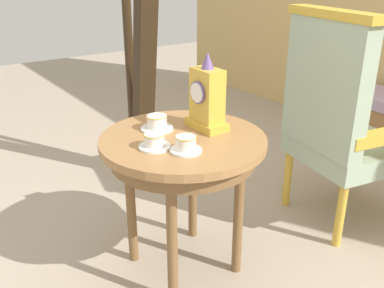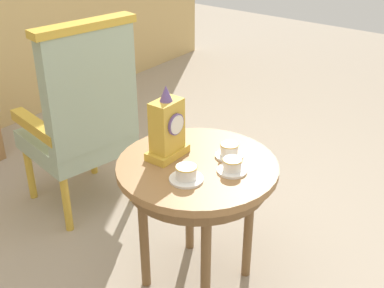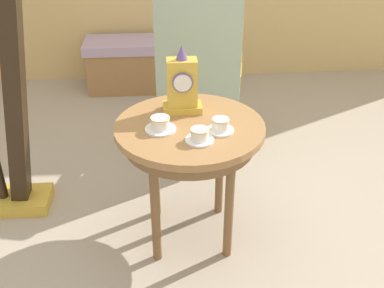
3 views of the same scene
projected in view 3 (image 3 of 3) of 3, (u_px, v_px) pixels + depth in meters
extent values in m
plane|color=tan|center=(191.00, 227.00, 2.51)|extent=(10.00, 10.00, 0.00)
cylinder|color=#9E7042|center=(190.00, 128.00, 2.15)|extent=(0.71, 0.71, 0.03)
cylinder|color=brown|center=(190.00, 138.00, 2.18)|extent=(0.62, 0.62, 0.07)
cylinder|color=brown|center=(220.00, 165.00, 2.48)|extent=(0.04, 0.04, 0.62)
cylinder|color=brown|center=(155.00, 168.00, 2.46)|extent=(0.04, 0.04, 0.62)
cylinder|color=brown|center=(155.00, 208.00, 2.16)|extent=(0.04, 0.04, 0.62)
cylinder|color=brown|center=(229.00, 205.00, 2.18)|extent=(0.04, 0.04, 0.62)
cylinder|color=white|center=(160.00, 129.00, 2.09)|extent=(0.14, 0.14, 0.01)
cylinder|color=white|center=(160.00, 123.00, 2.08)|extent=(0.09, 0.09, 0.06)
torus|color=gold|center=(160.00, 118.00, 2.07)|extent=(0.09, 0.09, 0.00)
cylinder|color=white|center=(200.00, 140.00, 2.01)|extent=(0.13, 0.13, 0.01)
cylinder|color=white|center=(200.00, 134.00, 1.99)|extent=(0.08, 0.08, 0.05)
torus|color=gold|center=(200.00, 130.00, 1.98)|extent=(0.08, 0.08, 0.00)
cylinder|color=white|center=(220.00, 130.00, 2.08)|extent=(0.13, 0.13, 0.01)
cylinder|color=white|center=(220.00, 124.00, 2.07)|extent=(0.08, 0.08, 0.05)
torus|color=gold|center=(221.00, 120.00, 2.06)|extent=(0.08, 0.08, 0.00)
cube|color=gold|center=(182.00, 108.00, 2.26)|extent=(0.19, 0.11, 0.04)
cube|color=gold|center=(182.00, 82.00, 2.19)|extent=(0.14, 0.09, 0.23)
cylinder|color=#664C8C|center=(183.00, 83.00, 2.14)|extent=(0.10, 0.01, 0.10)
cylinder|color=white|center=(183.00, 83.00, 2.13)|extent=(0.08, 0.00, 0.08)
cone|color=#664C8C|center=(182.00, 52.00, 2.12)|extent=(0.06, 0.06, 0.07)
cube|color=#9EB299|center=(201.00, 89.00, 3.13)|extent=(0.61, 0.61, 0.11)
cube|color=#9EB299|center=(198.00, 46.00, 2.75)|extent=(0.53, 0.19, 0.64)
cube|color=gold|center=(236.00, 68.00, 3.02)|extent=(0.16, 0.47, 0.06)
cube|color=gold|center=(167.00, 65.00, 3.07)|extent=(0.16, 0.47, 0.06)
cylinder|color=gold|center=(234.00, 107.00, 3.41)|extent=(0.04, 0.04, 0.35)
cylinder|color=gold|center=(175.00, 104.00, 3.45)|extent=(0.04, 0.04, 0.35)
cylinder|color=gold|center=(231.00, 136.00, 3.03)|extent=(0.04, 0.04, 0.35)
cylinder|color=gold|center=(165.00, 132.00, 3.08)|extent=(0.04, 0.04, 0.35)
cube|color=gold|center=(22.00, 200.00, 2.66)|extent=(0.32, 0.24, 0.07)
cube|color=black|center=(14.00, 73.00, 2.28)|extent=(0.28, 0.11, 1.50)
cube|color=#B299B7|center=(140.00, 44.00, 3.97)|extent=(0.96, 0.40, 0.08)
cube|color=#9E7042|center=(142.00, 68.00, 4.08)|extent=(0.92, 0.38, 0.36)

